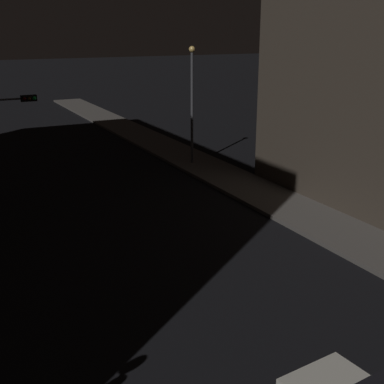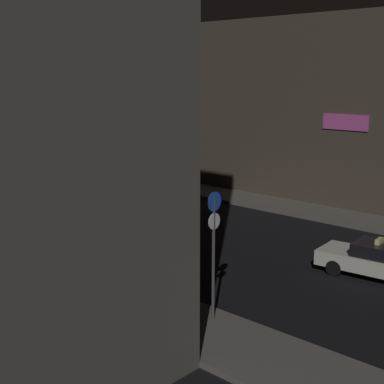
# 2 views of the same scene
# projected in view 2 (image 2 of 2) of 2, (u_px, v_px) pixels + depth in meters

# --- Properties ---
(sidewalk_right) EXTENTS (3.05, 66.23, 0.17)m
(sidewalk_right) POSITION_uv_depth(u_px,v_px,m) (146.00, 180.00, 41.45)
(sidewalk_right) COLOR #5B5651
(sidewalk_right) RESTS_ON ground_plane
(building_facade_right) EXTENTS (8.56, 23.63, 11.40)m
(building_facade_right) POSITION_uv_depth(u_px,v_px,m) (378.00, 111.00, 34.23)
(building_facade_right) COLOR #473D33
(building_facade_right) RESTS_ON ground_plane
(taxi) EXTENTS (2.22, 4.60, 1.62)m
(taxi) POSITION_uv_depth(u_px,v_px,m) (377.00, 260.00, 21.67)
(taxi) COLOR silver
(taxi) RESTS_ON ground_plane
(sign_pole_left) EXTENTS (0.62, 0.10, 4.21)m
(sign_pole_left) POSITION_uv_depth(u_px,v_px,m) (214.00, 243.00, 17.16)
(sign_pole_left) COLOR #47474C
(sign_pole_left) RESTS_ON sidewalk_left
(street_lamp_far_block) EXTENTS (0.36, 0.36, 6.87)m
(street_lamp_far_block) POSITION_uv_depth(u_px,v_px,m) (136.00, 126.00, 40.67)
(street_lamp_far_block) COLOR #47474C
(street_lamp_far_block) RESTS_ON sidewalk_right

